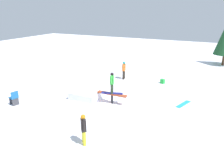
# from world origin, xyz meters

# --- Properties ---
(ground_plane) EXTENTS (60.00, 60.00, 0.00)m
(ground_plane) POSITION_xyz_m (0.00, 0.00, 0.00)
(ground_plane) COLOR white
(rail_feature) EXTENTS (1.92, 0.29, 0.64)m
(rail_feature) POSITION_xyz_m (0.00, 0.00, 0.54)
(rail_feature) COLOR black
(rail_feature) RESTS_ON ground
(snow_kicker_ramp) EXTENTS (1.80, 1.51, 0.47)m
(snow_kicker_ramp) POSITION_xyz_m (-1.85, -0.01, 0.23)
(snow_kicker_ramp) COLOR white
(snow_kicker_ramp) RESTS_ON ground
(main_rider_on_rail) EXTENTS (1.33, 0.65, 1.31)m
(main_rider_on_rail) POSITION_xyz_m (0.00, 0.00, 1.29)
(main_rider_on_rail) COLOR navy
(main_rider_on_rail) RESTS_ON rail_feature
(bystander_orange) EXTENTS (0.24, 0.62, 1.46)m
(bystander_orange) POSITION_xyz_m (-1.27, 4.82, 0.82)
(bystander_orange) COLOR black
(bystander_orange) RESTS_ON ground
(bystander_black) EXTENTS (0.47, 0.53, 1.39)m
(bystander_black) POSITION_xyz_m (0.79, -4.36, 0.78)
(bystander_black) COLOR yellow
(bystander_black) RESTS_ON ground
(loose_snowboard_white) EXTENTS (1.42, 0.65, 0.02)m
(loose_snowboard_white) POSITION_xyz_m (-2.74, -3.58, 0.01)
(loose_snowboard_white) COLOR silver
(loose_snowboard_white) RESTS_ON ground
(loose_snowboard_cyan) EXTENTS (0.72, 1.40, 0.02)m
(loose_snowboard_cyan) POSITION_xyz_m (3.98, 1.74, 0.01)
(loose_snowboard_cyan) COLOR #22AACA
(loose_snowboard_cyan) RESTS_ON ground
(folding_chair) EXTENTS (0.54, 0.54, 0.88)m
(folding_chair) POSITION_xyz_m (-5.18, -2.78, 0.41)
(folding_chair) COLOR #3F3F44
(folding_chair) RESTS_ON ground
(backpack_on_snow) EXTENTS (0.36, 0.32, 0.34)m
(backpack_on_snow) POSITION_xyz_m (1.89, 5.08, 0.17)
(backpack_on_snow) COLOR green
(backpack_on_snow) RESTS_ON ground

